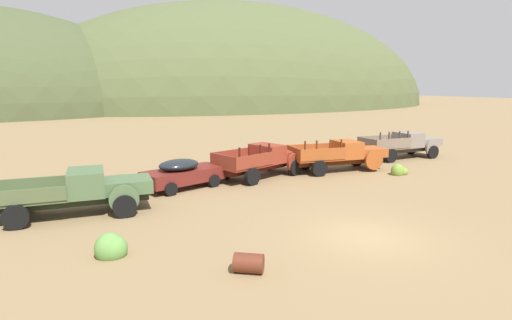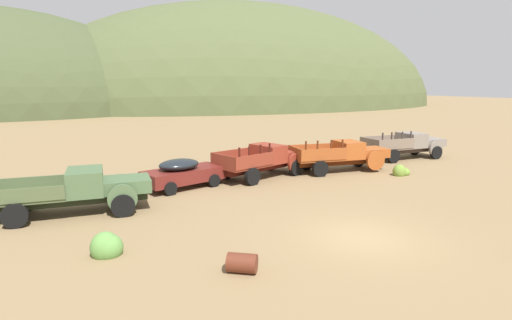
{
  "view_description": "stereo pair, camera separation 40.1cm",
  "coord_description": "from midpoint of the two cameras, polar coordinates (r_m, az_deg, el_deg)",
  "views": [
    {
      "loc": [
        -9.78,
        -10.89,
        5.42
      ],
      "look_at": [
        -0.25,
        8.47,
        1.43
      ],
      "focal_mm": 28.96,
      "sensor_mm": 36.0,
      "label": 1
    },
    {
      "loc": [
        -9.42,
        -11.06,
        5.42
      ],
      "look_at": [
        -0.25,
        8.47,
        1.43
      ],
      "focal_mm": 28.96,
      "sensor_mm": 36.0,
      "label": 2
    }
  ],
  "objects": [
    {
      "name": "ground_plane",
      "position": [
        15.56,
        14.23,
        -10.25
      ],
      "size": [
        300.0,
        300.0,
        0.0
      ],
      "primitive_type": "plane",
      "color": "olive"
    },
    {
      "name": "hill_far_left",
      "position": [
        102.88,
        -1.96,
        7.43
      ],
      "size": [
        104.09,
        56.62,
        48.48
      ],
      "primitive_type": "ellipsoid",
      "color": "#4C5633",
      "rests_on": "ground"
    },
    {
      "name": "truck_weathered_green",
      "position": [
        18.86,
        -23.14,
        -3.95
      ],
      "size": [
        6.59,
        2.92,
        1.89
      ],
      "rotation": [
        0.0,
        0.0,
        -0.09
      ],
      "color": "#232B1B",
      "rests_on": "ground"
    },
    {
      "name": "car_oxblood",
      "position": [
        22.12,
        -10.23,
        -1.72
      ],
      "size": [
        4.77,
        2.91,
        1.57
      ],
      "rotation": [
        0.0,
        0.0,
        0.28
      ],
      "color": "maroon",
      "rests_on": "ground"
    },
    {
      "name": "truck_rust_red",
      "position": [
        24.49,
        0.92,
        0.06
      ],
      "size": [
        6.12,
        3.81,
        2.16
      ],
      "rotation": [
        0.0,
        0.0,
        0.31
      ],
      "color": "#42140D",
      "rests_on": "ground"
    },
    {
      "name": "truck_oxide_orange",
      "position": [
        26.61,
        11.66,
        0.72
      ],
      "size": [
        6.38,
        2.92,
        2.16
      ],
      "rotation": [
        0.0,
        0.0,
        -0.14
      ],
      "color": "#51220D",
      "rests_on": "ground"
    },
    {
      "name": "truck_primer_gray",
      "position": [
        32.54,
        19.73,
        2.05
      ],
      "size": [
        6.53,
        2.57,
        2.16
      ],
      "rotation": [
        0.0,
        0.0,
        -0.04
      ],
      "color": "#3D322D",
      "rests_on": "ground"
    },
    {
      "name": "oil_drum_spare",
      "position": [
        12.37,
        -1.98,
        -14.05
      ],
      "size": [
        1.04,
        0.97,
        0.58
      ],
      "color": "#5B2819",
      "rests_on": "ground"
    },
    {
      "name": "bush_near_barrel",
      "position": [
        14.24,
        -20.16,
        -11.42
      ],
      "size": [
        1.02,
        0.87,
        1.01
      ],
      "color": "#5B8E42",
      "rests_on": "ground"
    },
    {
      "name": "bush_front_left",
      "position": [
        26.38,
        18.75,
        -1.49
      ],
      "size": [
        1.2,
        0.75,
        0.88
      ],
      "color": "olive",
      "rests_on": "ground"
    }
  ]
}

